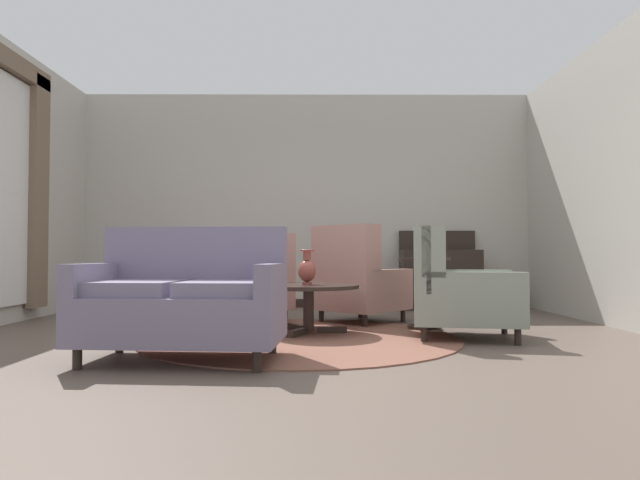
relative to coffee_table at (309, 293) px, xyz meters
The scene contains 13 objects.
ground 0.70m from the coffee_table, 96.73° to the right, with size 9.22×9.22×0.00m, color brown.
wall_back 2.95m from the coffee_table, 91.42° to the left, with size 6.60×0.08×3.06m, color #BCB7AD.
wall_right 3.38m from the coffee_table, ahead, with size 0.08×4.61×3.06m, color #BCB7AD.
baseboard_back 2.69m from the coffee_table, 91.45° to the left, with size 6.44×0.03×0.12m, color black.
area_rug 0.48m from the coffee_table, 103.91° to the right, with size 2.82×2.82×0.01m, color brown.
coffee_table is the anchor object (origin of this frame).
porcelain_vase 0.22m from the coffee_table, 163.98° to the right, with size 0.17×0.17×0.33m.
settee 1.54m from the coffee_table, 123.72° to the right, with size 1.43×0.89×0.95m.
armchair_near_window 1.00m from the coffee_table, 58.93° to the left, with size 1.14×1.14×1.06m.
armchair_near_sideboard 1.35m from the coffee_table, 10.24° to the right, with size 1.05×0.98×0.98m.
armchair_back_corner 1.05m from the coffee_table, 130.03° to the left, with size 1.15×1.15×0.98m.
side_table 1.20m from the coffee_table, 15.73° to the left, with size 0.52×0.52×0.72m.
sideboard 3.02m from the coffee_table, 53.65° to the left, with size 1.08×0.44×1.09m.
Camera 1 is at (0.15, -4.59, 0.73)m, focal length 30.82 mm.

